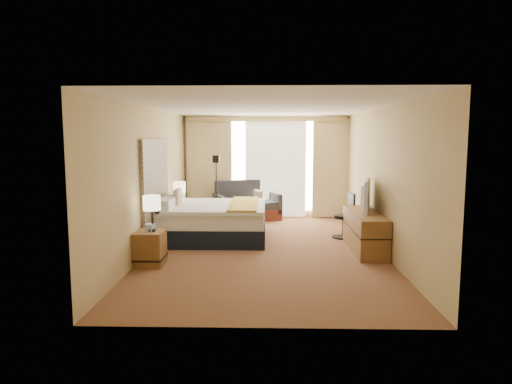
{
  "coord_description": "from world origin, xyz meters",
  "views": [
    {
      "loc": [
        0.04,
        -8.26,
        2.08
      ],
      "look_at": [
        -0.18,
        0.4,
        1.02
      ],
      "focal_mm": 32.0,
      "sensor_mm": 36.0,
      "label": 1
    }
  ],
  "objects_px": {
    "media_dresser": "(365,231)",
    "television": "(361,195)",
    "nightstand_right": "(179,220)",
    "floor_lamp": "(216,176)",
    "desk_chair": "(346,218)",
    "lamp_right": "(179,188)",
    "nightstand_left": "(150,248)",
    "loveseat": "(247,207)",
    "lamp_left": "(152,204)",
    "bed": "(213,221)"
  },
  "relations": [
    {
      "from": "bed",
      "to": "television",
      "type": "relative_size",
      "value": 2.01
    },
    {
      "from": "nightstand_left",
      "to": "floor_lamp",
      "type": "distance_m",
      "value": 3.54
    },
    {
      "from": "nightstand_right",
      "to": "television",
      "type": "xyz_separation_m",
      "value": [
        3.65,
        -1.32,
        0.73
      ]
    },
    {
      "from": "media_dresser",
      "to": "desk_chair",
      "type": "relative_size",
      "value": 1.95
    },
    {
      "from": "nightstand_left",
      "to": "lamp_right",
      "type": "relative_size",
      "value": 0.98
    },
    {
      "from": "floor_lamp",
      "to": "nightstand_left",
      "type": "bearing_deg",
      "value": -102.13
    },
    {
      "from": "bed",
      "to": "lamp_left",
      "type": "bearing_deg",
      "value": -111.71
    },
    {
      "from": "lamp_right",
      "to": "television",
      "type": "bearing_deg",
      "value": -20.16
    },
    {
      "from": "nightstand_left",
      "to": "lamp_right",
      "type": "height_order",
      "value": "lamp_right"
    },
    {
      "from": "nightstand_left",
      "to": "loveseat",
      "type": "xyz_separation_m",
      "value": [
        1.4,
        4.09,
        0.05
      ]
    },
    {
      "from": "loveseat",
      "to": "desk_chair",
      "type": "xyz_separation_m",
      "value": [
        2.14,
        -2.02,
        0.09
      ]
    },
    {
      "from": "nightstand_right",
      "to": "lamp_right",
      "type": "relative_size",
      "value": 0.98
    },
    {
      "from": "nightstand_left",
      "to": "lamp_left",
      "type": "relative_size",
      "value": 0.94
    },
    {
      "from": "media_dresser",
      "to": "loveseat",
      "type": "height_order",
      "value": "loveseat"
    },
    {
      "from": "lamp_left",
      "to": "lamp_right",
      "type": "relative_size",
      "value": 1.05
    },
    {
      "from": "lamp_right",
      "to": "lamp_left",
      "type": "bearing_deg",
      "value": -89.08
    },
    {
      "from": "media_dresser",
      "to": "floor_lamp",
      "type": "height_order",
      "value": "floor_lamp"
    },
    {
      "from": "desk_chair",
      "to": "television",
      "type": "bearing_deg",
      "value": -90.88
    },
    {
      "from": "media_dresser",
      "to": "loveseat",
      "type": "xyz_separation_m",
      "value": [
        -2.3,
        3.04,
        -0.03
      ]
    },
    {
      "from": "nightstand_left",
      "to": "nightstand_right",
      "type": "distance_m",
      "value": 2.5
    },
    {
      "from": "floor_lamp",
      "to": "television",
      "type": "relative_size",
      "value": 1.58
    },
    {
      "from": "lamp_left",
      "to": "bed",
      "type": "bearing_deg",
      "value": 68.29
    },
    {
      "from": "nightstand_left",
      "to": "lamp_right",
      "type": "distance_m",
      "value": 2.61
    },
    {
      "from": "desk_chair",
      "to": "lamp_right",
      "type": "distance_m",
      "value": 3.59
    },
    {
      "from": "television",
      "to": "desk_chair",
      "type": "bearing_deg",
      "value": 22.04
    },
    {
      "from": "bed",
      "to": "lamp_right",
      "type": "distance_m",
      "value": 1.18
    },
    {
      "from": "media_dresser",
      "to": "floor_lamp",
      "type": "xyz_separation_m",
      "value": [
        -2.98,
        2.3,
        0.81
      ]
    },
    {
      "from": "desk_chair",
      "to": "floor_lamp",
      "type": "bearing_deg",
      "value": 147.28
    },
    {
      "from": "media_dresser",
      "to": "lamp_right",
      "type": "height_order",
      "value": "lamp_right"
    },
    {
      "from": "desk_chair",
      "to": "lamp_left",
      "type": "height_order",
      "value": "lamp_left"
    },
    {
      "from": "floor_lamp",
      "to": "nightstand_right",
      "type": "bearing_deg",
      "value": -130.27
    },
    {
      "from": "nightstand_left",
      "to": "television",
      "type": "bearing_deg",
      "value": 17.89
    },
    {
      "from": "nightstand_right",
      "to": "loveseat",
      "type": "height_order",
      "value": "loveseat"
    },
    {
      "from": "floor_lamp",
      "to": "television",
      "type": "height_order",
      "value": "floor_lamp"
    },
    {
      "from": "nightstand_left",
      "to": "loveseat",
      "type": "bearing_deg",
      "value": 71.17
    },
    {
      "from": "media_dresser",
      "to": "loveseat",
      "type": "distance_m",
      "value": 3.82
    },
    {
      "from": "nightstand_right",
      "to": "floor_lamp",
      "type": "distance_m",
      "value": 1.42
    },
    {
      "from": "media_dresser",
      "to": "lamp_left",
      "type": "xyz_separation_m",
      "value": [
        -3.65,
        -1.05,
        0.65
      ]
    },
    {
      "from": "television",
      "to": "nightstand_left",
      "type": "bearing_deg",
      "value": 122.43
    },
    {
      "from": "nightstand_right",
      "to": "nightstand_left",
      "type": "bearing_deg",
      "value": -90.0
    },
    {
      "from": "nightstand_right",
      "to": "floor_lamp",
      "type": "relative_size",
      "value": 0.33
    },
    {
      "from": "loveseat",
      "to": "floor_lamp",
      "type": "relative_size",
      "value": 1.07
    },
    {
      "from": "floor_lamp",
      "to": "desk_chair",
      "type": "height_order",
      "value": "floor_lamp"
    },
    {
      "from": "media_dresser",
      "to": "television",
      "type": "xyz_separation_m",
      "value": [
        -0.05,
        0.13,
        0.65
      ]
    },
    {
      "from": "lamp_left",
      "to": "television",
      "type": "height_order",
      "value": "television"
    },
    {
      "from": "floor_lamp",
      "to": "lamp_left",
      "type": "distance_m",
      "value": 3.42
    },
    {
      "from": "floor_lamp",
      "to": "lamp_left",
      "type": "bearing_deg",
      "value": -101.28
    },
    {
      "from": "media_dresser",
      "to": "lamp_right",
      "type": "bearing_deg",
      "value": 158.34
    },
    {
      "from": "nightstand_left",
      "to": "lamp_right",
      "type": "bearing_deg",
      "value": 89.75
    },
    {
      "from": "media_dresser",
      "to": "lamp_right",
      "type": "xyz_separation_m",
      "value": [
        -3.69,
        1.46,
        0.63
      ]
    }
  ]
}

